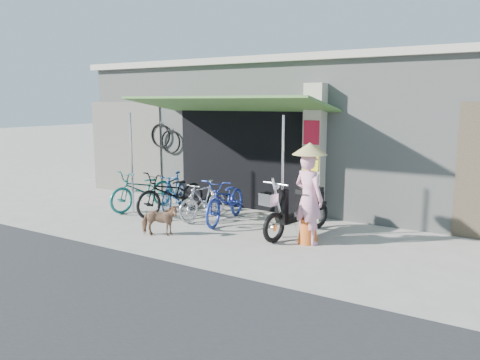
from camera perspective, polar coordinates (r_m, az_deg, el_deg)
The scene contains 13 objects.
ground at distance 9.00m, azimuth -2.22°, elevation -7.31°, with size 80.00×80.00×0.00m, color #A6A196.
bicycle_shop at distance 13.19m, azimuth 10.04°, elevation 6.03°, with size 12.30×5.30×3.66m.
shop_pillar at distance 10.45m, azimuth 9.09°, elevation 3.33°, with size 0.42×0.44×3.00m.
awning at distance 10.47m, azimuth -1.54°, elevation 9.02°, with size 4.60×1.88×2.72m.
neighbour_left at distance 13.87m, azimuth -13.73°, elevation 3.85°, with size 2.60×0.06×2.60m, color #6B665B.
bike_teal at distance 11.63m, azimuth -11.76°, elevation -1.15°, with size 0.65×1.86×0.98m, color #16655E.
bike_blue at distance 11.46m, azimuth -8.05°, elevation -1.38°, with size 0.43×1.52×0.91m, color navy.
bike_black at distance 10.99m, azimuth -8.33°, elevation -1.55°, with size 0.68×1.95×1.03m, color black.
bike_silver at distance 10.46m, azimuth -4.51°, elevation -2.47°, with size 0.41×1.45×0.87m, color silver.
bike_navy at distance 10.20m, azimuth -1.72°, elevation -2.42°, with size 0.66×1.88×0.99m, color navy.
street_dog at distance 9.32m, azimuth -9.80°, elevation -4.87°, with size 0.34×0.74×0.62m, color #9D7853.
moped at distance 9.28m, azimuth 7.23°, elevation -3.54°, with size 0.74×1.99×1.14m.
nun at distance 8.67m, azimuth 8.38°, elevation -1.77°, with size 0.72×0.64×1.88m.
Camera 1 is at (4.75, -7.18, 2.61)m, focal length 35.00 mm.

